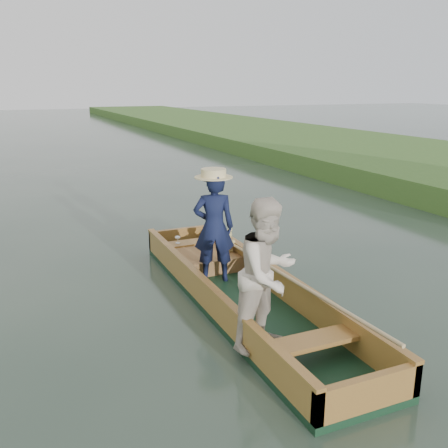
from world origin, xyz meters
name	(u,v)px	position (x,y,z in m)	size (l,w,h in m)	color
ground	(243,306)	(0.00, 0.00, 0.00)	(120.00, 120.00, 0.00)	#283D30
punt	(241,271)	(-0.10, -0.16, 0.55)	(1.31, 5.00, 1.69)	black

